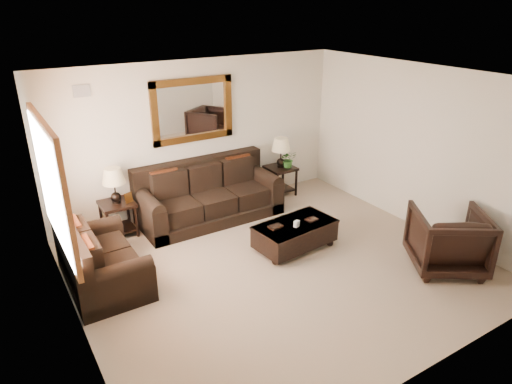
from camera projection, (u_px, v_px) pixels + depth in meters
room at (280, 181)px, 6.16m from camera, size 5.51×5.01×2.71m
window at (53, 185)px, 5.48m from camera, size 0.07×1.96×1.66m
mirror at (193, 110)px, 7.83m from camera, size 1.50×0.06×1.10m
air_vent at (82, 91)px, 6.78m from camera, size 0.25×0.02×0.18m
sofa at (208, 198)px, 8.06m from camera, size 2.46×1.06×1.01m
loveseat at (99, 263)px, 6.16m from camera, size 0.94×1.59×0.89m
end_table_left at (115, 192)px, 7.29m from camera, size 0.53×0.53×1.17m
end_table_right at (281, 158)px, 8.87m from camera, size 0.53×0.53×1.16m
coffee_table at (295, 233)px, 7.08m from camera, size 1.32×0.80×0.53m
armchair at (448, 237)px, 6.47m from camera, size 1.30×1.28×0.99m
potted_plant at (288, 161)px, 8.87m from camera, size 0.40×0.42×0.26m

